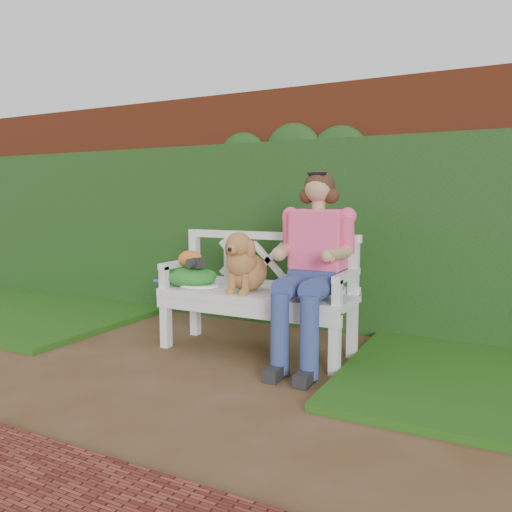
% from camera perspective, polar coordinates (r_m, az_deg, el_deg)
% --- Properties ---
extents(ground, '(60.00, 60.00, 0.00)m').
position_cam_1_polar(ground, '(3.52, -11.17, -13.21)').
color(ground, '#523318').
extents(brick_wall, '(10.00, 0.30, 2.20)m').
position_cam_1_polar(brick_wall, '(4.95, 2.27, 5.62)').
color(brick_wall, maroon).
rests_on(brick_wall, ground).
extents(ivy_hedge, '(10.00, 0.18, 1.70)m').
position_cam_1_polar(ivy_hedge, '(4.76, 1.15, 2.57)').
color(ivy_hedge, '#24501C').
rests_on(ivy_hedge, ground).
extents(grass_left, '(2.60, 2.00, 0.05)m').
position_cam_1_polar(grass_left, '(5.78, -24.62, -5.57)').
color(grass_left, '#164911').
rests_on(grass_left, ground).
extents(garden_bench, '(1.61, 0.68, 0.48)m').
position_cam_1_polar(garden_bench, '(3.88, -0.00, -7.51)').
color(garden_bench, white).
rests_on(garden_bench, ground).
extents(seated_woman, '(0.78, 0.90, 1.35)m').
position_cam_1_polar(seated_woman, '(3.59, 6.79, -1.60)').
color(seated_woman, '#F55585').
rests_on(seated_woman, ground).
extents(dog, '(0.39, 0.48, 0.47)m').
position_cam_1_polar(dog, '(3.77, -1.19, -0.59)').
color(dog, '#9F5534').
rests_on(dog, garden_bench).
extents(tennis_racket, '(0.70, 0.50, 0.03)m').
position_cam_1_polar(tennis_racket, '(4.04, -6.89, -3.28)').
color(tennis_racket, white).
rests_on(tennis_racket, garden_bench).
extents(green_bag, '(0.46, 0.36, 0.15)m').
position_cam_1_polar(green_bag, '(4.07, -7.56, -2.33)').
color(green_bag, '#266724').
rests_on(green_bag, garden_bench).
extents(camera_item, '(0.14, 0.12, 0.08)m').
position_cam_1_polar(camera_item, '(4.02, -6.88, -0.72)').
color(camera_item, '#272727').
rests_on(camera_item, green_bag).
extents(baseball_glove, '(0.22, 0.16, 0.13)m').
position_cam_1_polar(baseball_glove, '(4.07, -7.52, -0.30)').
color(baseball_glove, orange).
rests_on(baseball_glove, green_bag).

